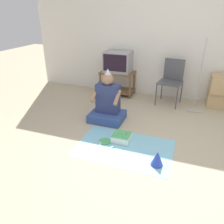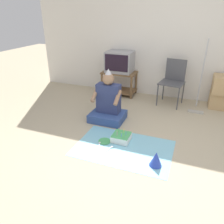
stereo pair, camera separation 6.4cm
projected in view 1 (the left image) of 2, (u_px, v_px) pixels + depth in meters
name	position (u px, v px, depth m)	size (l,w,h in m)	color
ground_plane	(151.00, 155.00, 2.91)	(16.00, 16.00, 0.00)	tan
wall_back	(177.00, 36.00, 4.34)	(6.40, 0.06, 2.55)	silver
tv_stand	(118.00, 81.00, 4.88)	(0.74, 0.46, 0.51)	brown
tv	(118.00, 62.00, 4.70)	(0.56, 0.43, 0.44)	#99999E
folding_chair	(172.00, 78.00, 4.34)	(0.51, 0.49, 0.88)	#4C4C51
cardboard_box_stack	(222.00, 91.00, 4.21)	(0.48, 0.42, 0.64)	tan
dust_mop	(198.00, 90.00, 4.03)	(0.28, 0.32, 1.34)	#B2ADA3
person_seated	(108.00, 105.00, 3.73)	(0.57, 0.48, 0.90)	#334C8C
party_cloth	(124.00, 148.00, 3.06)	(1.34, 0.88, 0.01)	#7FC6E0
birthday_cake	(122.00, 137.00, 3.21)	(0.26, 0.26, 0.18)	white
party_hat_blue	(157.00, 158.00, 2.68)	(0.16, 0.16, 0.19)	blue
paper_plate	(105.00, 141.00, 3.20)	(0.18, 0.18, 0.01)	#4CB266
plastic_spoon_near	(100.00, 143.00, 3.14)	(0.06, 0.14, 0.01)	white
plastic_spoon_far	(112.00, 147.00, 3.06)	(0.06, 0.14, 0.01)	white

